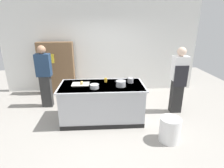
{
  "coord_description": "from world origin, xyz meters",
  "views": [
    {
      "loc": [
        -0.01,
        -3.94,
        2.3
      ],
      "look_at": [
        0.25,
        0.2,
        0.85
      ],
      "focal_mm": 28.77,
      "sensor_mm": 36.0,
      "label": 1
    }
  ],
  "objects_px": {
    "mixing_bowl": "(94,86)",
    "person_chef": "(178,79)",
    "juice_cup": "(106,80)",
    "bookshelf": "(57,69)",
    "person_guest": "(45,76)",
    "trash_bin": "(170,130)",
    "stock_pot": "(121,84)",
    "onion": "(82,83)",
    "sauce_pan": "(130,80)"
  },
  "relations": [
    {
      "from": "mixing_bowl",
      "to": "person_chef",
      "type": "xyz_separation_m",
      "value": [
        2.11,
        0.5,
        -0.03
      ]
    },
    {
      "from": "juice_cup",
      "to": "bookshelf",
      "type": "relative_size",
      "value": 0.06
    },
    {
      "from": "juice_cup",
      "to": "bookshelf",
      "type": "distance_m",
      "value": 2.21
    },
    {
      "from": "person_guest",
      "to": "trash_bin",
      "type": "bearing_deg",
      "value": 62.46
    },
    {
      "from": "juice_cup",
      "to": "person_chef",
      "type": "bearing_deg",
      "value": 2.46
    },
    {
      "from": "mixing_bowl",
      "to": "trash_bin",
      "type": "relative_size",
      "value": 0.39
    },
    {
      "from": "mixing_bowl",
      "to": "juice_cup",
      "type": "height_order",
      "value": "juice_cup"
    },
    {
      "from": "stock_pot",
      "to": "mixing_bowl",
      "type": "height_order",
      "value": "stock_pot"
    },
    {
      "from": "onion",
      "to": "juice_cup",
      "type": "bearing_deg",
      "value": 18.35
    },
    {
      "from": "stock_pot",
      "to": "mixing_bowl",
      "type": "bearing_deg",
      "value": -170.87
    },
    {
      "from": "onion",
      "to": "bookshelf",
      "type": "bearing_deg",
      "value": 118.77
    },
    {
      "from": "person_guest",
      "to": "stock_pot",
      "type": "bearing_deg",
      "value": 68.19
    },
    {
      "from": "sauce_pan",
      "to": "bookshelf",
      "type": "relative_size",
      "value": 0.12
    },
    {
      "from": "mixing_bowl",
      "to": "trash_bin",
      "type": "xyz_separation_m",
      "value": [
        1.51,
        -0.72,
        -0.69
      ]
    },
    {
      "from": "stock_pot",
      "to": "person_guest",
      "type": "bearing_deg",
      "value": 154.25
    },
    {
      "from": "mixing_bowl",
      "to": "person_chef",
      "type": "height_order",
      "value": "person_chef"
    },
    {
      "from": "mixing_bowl",
      "to": "person_guest",
      "type": "height_order",
      "value": "person_guest"
    },
    {
      "from": "mixing_bowl",
      "to": "bookshelf",
      "type": "distance_m",
      "value": 2.38
    },
    {
      "from": "onion",
      "to": "mixing_bowl",
      "type": "xyz_separation_m",
      "value": [
        0.3,
        -0.24,
        -0.01
      ]
    },
    {
      "from": "person_guest",
      "to": "bookshelf",
      "type": "distance_m",
      "value": 0.97
    },
    {
      "from": "person_chef",
      "to": "bookshelf",
      "type": "relative_size",
      "value": 1.01
    },
    {
      "from": "person_chef",
      "to": "onion",
      "type": "bearing_deg",
      "value": 99.08
    },
    {
      "from": "person_guest",
      "to": "bookshelf",
      "type": "xyz_separation_m",
      "value": [
        0.11,
        0.96,
        -0.06
      ]
    },
    {
      "from": "mixing_bowl",
      "to": "bookshelf",
      "type": "relative_size",
      "value": 0.12
    },
    {
      "from": "onion",
      "to": "juice_cup",
      "type": "distance_m",
      "value": 0.59
    },
    {
      "from": "stock_pot",
      "to": "trash_bin",
      "type": "bearing_deg",
      "value": -41.8
    },
    {
      "from": "onion",
      "to": "bookshelf",
      "type": "relative_size",
      "value": 0.05
    },
    {
      "from": "onion",
      "to": "person_guest",
      "type": "distance_m",
      "value": 1.35
    },
    {
      "from": "sauce_pan",
      "to": "stock_pot",
      "type": "bearing_deg",
      "value": -136.78
    },
    {
      "from": "onion",
      "to": "person_chef",
      "type": "distance_m",
      "value": 2.43
    },
    {
      "from": "juice_cup",
      "to": "person_guest",
      "type": "bearing_deg",
      "value": 159.06
    },
    {
      "from": "onion",
      "to": "stock_pot",
      "type": "height_order",
      "value": "stock_pot"
    },
    {
      "from": "onion",
      "to": "person_chef",
      "type": "bearing_deg",
      "value": 6.28
    },
    {
      "from": "stock_pot",
      "to": "person_guest",
      "type": "distance_m",
      "value": 2.19
    },
    {
      "from": "juice_cup",
      "to": "stock_pot",
      "type": "bearing_deg",
      "value": -44.18
    },
    {
      "from": "onion",
      "to": "person_guest",
      "type": "relative_size",
      "value": 0.05
    },
    {
      "from": "sauce_pan",
      "to": "trash_bin",
      "type": "height_order",
      "value": "sauce_pan"
    },
    {
      "from": "stock_pot",
      "to": "person_guest",
      "type": "relative_size",
      "value": 0.17
    },
    {
      "from": "stock_pot",
      "to": "mixing_bowl",
      "type": "xyz_separation_m",
      "value": [
        -0.6,
        -0.1,
        -0.02
      ]
    },
    {
      "from": "stock_pot",
      "to": "juice_cup",
      "type": "bearing_deg",
      "value": 135.82
    },
    {
      "from": "sauce_pan",
      "to": "person_guest",
      "type": "xyz_separation_m",
      "value": [
        -2.24,
        0.71,
        -0.05
      ]
    },
    {
      "from": "onion",
      "to": "mixing_bowl",
      "type": "distance_m",
      "value": 0.38
    },
    {
      "from": "sauce_pan",
      "to": "juice_cup",
      "type": "bearing_deg",
      "value": 172.19
    },
    {
      "from": "sauce_pan",
      "to": "mixing_bowl",
      "type": "bearing_deg",
      "value": -158.35
    },
    {
      "from": "juice_cup",
      "to": "bookshelf",
      "type": "bearing_deg",
      "value": 133.98
    },
    {
      "from": "onion",
      "to": "trash_bin",
      "type": "distance_m",
      "value": 2.16
    },
    {
      "from": "trash_bin",
      "to": "juice_cup",
      "type": "bearing_deg",
      "value": 137.54
    },
    {
      "from": "stock_pot",
      "to": "trash_bin",
      "type": "xyz_separation_m",
      "value": [
        0.91,
        -0.81,
        -0.71
      ]
    },
    {
      "from": "onion",
      "to": "sauce_pan",
      "type": "distance_m",
      "value": 1.16
    },
    {
      "from": "onion",
      "to": "bookshelf",
      "type": "xyz_separation_m",
      "value": [
        -0.98,
        1.78,
        -0.11
      ]
    }
  ]
}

